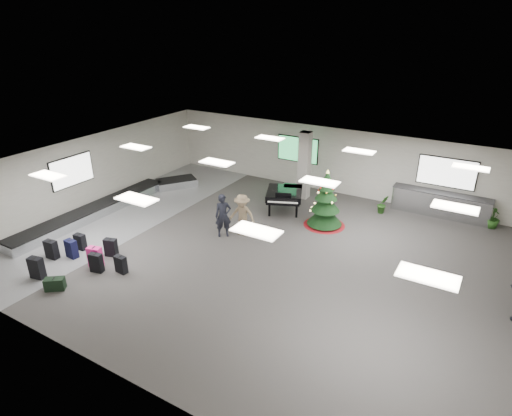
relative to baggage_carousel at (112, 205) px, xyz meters
The scene contains 19 objects.
ground 7.84m from the baggage_carousel, ahead, with size 18.00×18.00×0.00m, color #3E3B39.
room_envelope 7.79m from the baggage_carousel, ahead, with size 18.02×14.02×3.21m.
baggage_carousel is the anchor object (origin of this frame).
service_counter 14.50m from the baggage_carousel, 27.67° to the left, with size 4.05×0.65×1.08m.
suitcase_0 5.65m from the baggage_carousel, 67.16° to the right, with size 0.52×0.35×0.77m.
suitcase_1 5.34m from the baggage_carousel, 47.79° to the right, with size 0.48×0.32×0.70m.
pink_suitcase 4.98m from the baggage_carousel, 48.67° to the right, with size 0.52×0.38×0.76m.
suitcase_3 4.34m from the baggage_carousel, 42.79° to the right, with size 0.50×0.36×0.69m.
navy_suitcase 4.27m from the baggage_carousel, 61.31° to the right, with size 0.46×0.29×0.70m.
suitcase_5 4.40m from the baggage_carousel, 70.26° to the right, with size 0.48×0.30×0.71m.
green_duffel 6.28m from the baggage_carousel, 58.52° to the right, with size 0.66×0.60×0.42m.
suitcase_7 5.62m from the baggage_carousel, 39.45° to the right, with size 0.43×0.25×0.63m.
suitcase_8 3.68m from the baggage_carousel, 60.20° to the right, with size 0.43×0.26×0.63m.
christmas_tree 9.51m from the baggage_carousel, 20.45° to the left, with size 1.72×1.72×2.46m.
grand_piano 7.77m from the baggage_carousel, 29.09° to the left, with size 2.11×2.36×1.11m.
traveler_a 5.86m from the baggage_carousel, ahead, with size 0.64×0.42×1.75m, color black.
traveler_b 6.49m from the baggage_carousel, ahead, with size 1.10×0.63×1.71m, color #897254.
potted_plant_left 12.09m from the baggage_carousel, 28.43° to the left, with size 0.47×0.38×0.85m, color #1D4315.
potted_plant_right 16.32m from the baggage_carousel, 23.79° to the left, with size 0.51×0.51×0.91m, color #1D4315.
Camera 1 is at (6.70, -12.05, 7.87)m, focal length 30.00 mm.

